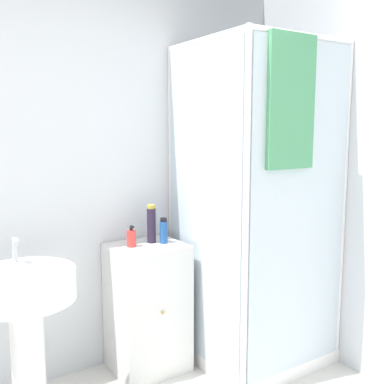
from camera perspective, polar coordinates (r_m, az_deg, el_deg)
The scene contains 7 objects.
wall_back at distance 2.79m, azimuth -18.55°, elevation 1.52°, with size 6.40×0.06×2.50m, color silver.
shower_enclosure at distance 3.00m, azimuth 7.77°, elevation -10.16°, with size 0.83×0.86×2.08m.
vanity_cabinet at distance 2.98m, azimuth -5.68°, elevation -14.38°, with size 0.45×0.41×0.82m.
sink at distance 2.46m, azimuth -20.38°, elevation -14.26°, with size 0.50×0.50×0.99m.
soap_dispenser at distance 2.81m, azimuth -7.71°, elevation -5.83°, with size 0.06×0.06×0.13m.
shampoo_bottle_tall_black at distance 2.87m, azimuth -5.18°, elevation -4.10°, with size 0.06×0.06×0.25m.
shampoo_bottle_blue at distance 2.86m, azimuth -3.62°, elevation -4.96°, with size 0.05×0.05×0.16m.
Camera 1 is at (-0.68, -0.98, 1.56)m, focal length 42.00 mm.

